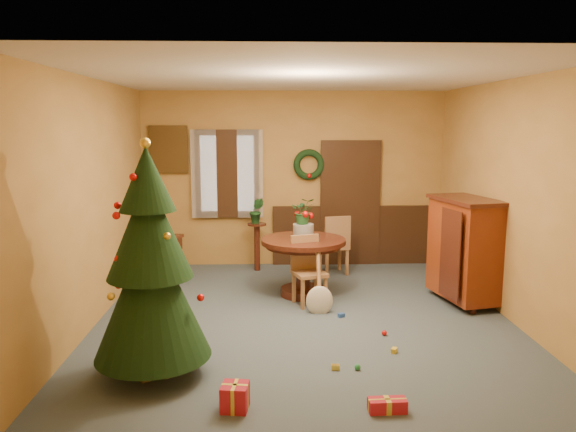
{
  "coord_description": "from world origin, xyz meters",
  "views": [
    {
      "loc": [
        -0.45,
        -6.59,
        2.36
      ],
      "look_at": [
        -0.18,
        0.4,
        1.21
      ],
      "focal_mm": 35.0,
      "sensor_mm": 36.0,
      "label": 1
    }
  ],
  "objects_px": {
    "dining_table": "(303,256)",
    "chair_near": "(307,267)",
    "writing_desk": "(155,246)",
    "sideboard": "(464,247)",
    "christmas_tree": "(150,266)"
  },
  "relations": [
    {
      "from": "chair_near",
      "to": "christmas_tree",
      "type": "height_order",
      "value": "christmas_tree"
    },
    {
      "from": "writing_desk",
      "to": "sideboard",
      "type": "height_order",
      "value": "sideboard"
    },
    {
      "from": "chair_near",
      "to": "dining_table",
      "type": "bearing_deg",
      "value": 95.74
    },
    {
      "from": "dining_table",
      "to": "chair_near",
      "type": "relative_size",
      "value": 1.29
    },
    {
      "from": "dining_table",
      "to": "chair_near",
      "type": "xyz_separation_m",
      "value": [
        0.03,
        -0.34,
        -0.08
      ]
    },
    {
      "from": "writing_desk",
      "to": "sideboard",
      "type": "bearing_deg",
      "value": -16.19
    },
    {
      "from": "christmas_tree",
      "to": "writing_desk",
      "type": "bearing_deg",
      "value": 100.66
    },
    {
      "from": "chair_near",
      "to": "sideboard",
      "type": "height_order",
      "value": "sideboard"
    },
    {
      "from": "christmas_tree",
      "to": "sideboard",
      "type": "xyz_separation_m",
      "value": [
        3.68,
        2.06,
        -0.31
      ]
    },
    {
      "from": "dining_table",
      "to": "sideboard",
      "type": "relative_size",
      "value": 0.83
    },
    {
      "from": "writing_desk",
      "to": "sideboard",
      "type": "relative_size",
      "value": 0.61
    },
    {
      "from": "dining_table",
      "to": "writing_desk",
      "type": "relative_size",
      "value": 1.36
    },
    {
      "from": "dining_table",
      "to": "sideboard",
      "type": "distance_m",
      "value": 2.15
    },
    {
      "from": "christmas_tree",
      "to": "sideboard",
      "type": "distance_m",
      "value": 4.23
    },
    {
      "from": "sideboard",
      "to": "chair_near",
      "type": "bearing_deg",
      "value": 178.12
    }
  ]
}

